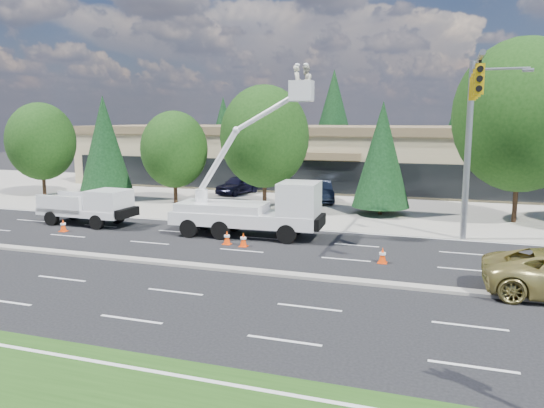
% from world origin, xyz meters
% --- Properties ---
extents(ground, '(140.00, 140.00, 0.00)m').
position_xyz_m(ground, '(0.00, 0.00, 0.00)').
color(ground, black).
rests_on(ground, ground).
extents(concrete_apron, '(140.00, 22.00, 0.01)m').
position_xyz_m(concrete_apron, '(0.00, 20.00, 0.01)').
color(concrete_apron, gray).
rests_on(concrete_apron, ground).
extents(road_median, '(120.00, 0.55, 0.12)m').
position_xyz_m(road_median, '(0.00, 0.00, 0.06)').
color(road_median, gray).
rests_on(road_median, ground).
extents(strip_mall, '(50.40, 15.40, 5.50)m').
position_xyz_m(strip_mall, '(0.00, 29.97, 2.83)').
color(strip_mall, tan).
rests_on(strip_mall, ground).
extents(tree_front_a, '(5.40, 5.40, 7.49)m').
position_xyz_m(tree_front_a, '(-22.00, 15.00, 4.38)').
color(tree_front_a, '#332114').
rests_on(tree_front_a, ground).
extents(tree_front_b, '(4.03, 4.03, 7.95)m').
position_xyz_m(tree_front_b, '(-16.00, 15.00, 4.27)').
color(tree_front_b, '#332114').
rests_on(tree_front_b, ground).
extents(tree_front_c, '(4.89, 4.89, 6.78)m').
position_xyz_m(tree_front_c, '(-10.00, 15.00, 3.97)').
color(tree_front_c, '#332114').
rests_on(tree_front_c, ground).
extents(tree_front_d, '(6.12, 6.12, 8.50)m').
position_xyz_m(tree_front_d, '(-3.00, 15.00, 4.97)').
color(tree_front_d, '#332114').
rests_on(tree_front_d, ground).
extents(tree_front_e, '(3.71, 3.71, 7.31)m').
position_xyz_m(tree_front_e, '(5.00, 15.00, 3.92)').
color(tree_front_e, '#332114').
rests_on(tree_front_e, ground).
extents(tree_front_f, '(7.85, 7.85, 10.89)m').
position_xyz_m(tree_front_f, '(13.00, 15.00, 6.37)').
color(tree_front_f, '#332114').
rests_on(tree_front_f, ground).
extents(tree_back_a, '(4.51, 4.51, 8.89)m').
position_xyz_m(tree_back_a, '(-18.00, 42.00, 4.77)').
color(tree_back_a, '#332114').
rests_on(tree_back_a, ground).
extents(tree_back_b, '(5.99, 5.99, 11.81)m').
position_xyz_m(tree_back_b, '(-4.00, 42.00, 6.34)').
color(tree_back_b, '#332114').
rests_on(tree_back_b, ground).
extents(tree_back_c, '(5.07, 5.07, 10.00)m').
position_xyz_m(tree_back_c, '(10.00, 42.00, 5.37)').
color(tree_back_c, '#332114').
rests_on(tree_back_c, ground).
extents(signal_mast, '(2.76, 10.16, 9.00)m').
position_xyz_m(signal_mast, '(10.03, 7.04, 6.06)').
color(signal_mast, gray).
rests_on(signal_mast, ground).
extents(utility_pickup, '(5.66, 2.40, 2.14)m').
position_xyz_m(utility_pickup, '(-10.70, 6.12, 0.88)').
color(utility_pickup, silver).
rests_on(utility_pickup, ground).
extents(bucket_truck, '(8.61, 2.92, 8.90)m').
position_xyz_m(bucket_truck, '(-0.12, 6.25, 1.95)').
color(bucket_truck, silver).
rests_on(bucket_truck, ground).
extents(traffic_cone_a, '(0.40, 0.40, 0.70)m').
position_xyz_m(traffic_cone_a, '(-11.01, 4.08, 0.34)').
color(traffic_cone_a, '#FA3F07').
rests_on(traffic_cone_a, ground).
extents(traffic_cone_b, '(0.40, 0.40, 0.70)m').
position_xyz_m(traffic_cone_b, '(-1.17, 4.19, 0.34)').
color(traffic_cone_b, '#FA3F07').
rests_on(traffic_cone_b, ground).
extents(traffic_cone_c, '(0.40, 0.40, 0.70)m').
position_xyz_m(traffic_cone_c, '(-0.23, 4.02, 0.34)').
color(traffic_cone_c, '#FA3F07').
rests_on(traffic_cone_c, ground).
extents(traffic_cone_d, '(0.40, 0.40, 0.70)m').
position_xyz_m(traffic_cone_d, '(6.61, 3.15, 0.34)').
color(traffic_cone_d, '#FA3F07').
rests_on(traffic_cone_d, ground).
extents(traffic_cone_e, '(0.40, 0.40, 0.70)m').
position_xyz_m(traffic_cone_e, '(11.46, 3.36, 0.34)').
color(traffic_cone_e, '#FA3F07').
rests_on(traffic_cone_e, ground).
extents(parked_car_west, '(2.90, 4.84, 1.54)m').
position_xyz_m(parked_car_west, '(-7.45, 21.00, 0.77)').
color(parked_car_west, black).
rests_on(parked_car_west, ground).
extents(parked_car_east, '(3.21, 5.10, 1.59)m').
position_xyz_m(parked_car_east, '(0.00, 18.93, 0.79)').
color(parked_car_east, black).
rests_on(parked_car_east, ground).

